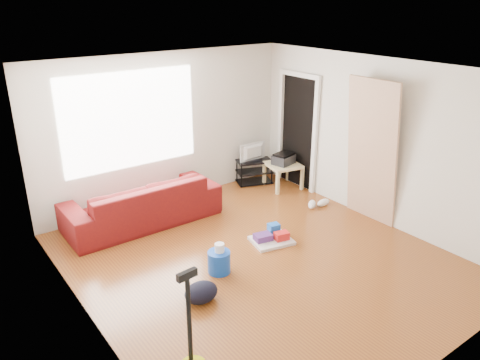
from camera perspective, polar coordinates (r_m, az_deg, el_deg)
room at (r=5.97m, az=2.18°, el=1.46°), size 4.51×5.01×2.51m
sofa at (r=7.50m, az=-11.62°, el=-5.05°), size 2.36×0.92×0.69m
tv_stand at (r=8.77m, az=1.74°, el=1.06°), size 0.74×0.57×0.45m
tv at (r=8.64m, az=1.77°, el=3.40°), size 0.56×0.07×0.32m
side_table at (r=8.56m, az=5.30°, el=1.53°), size 0.66×0.66×0.46m
printer at (r=8.50m, az=5.34°, el=2.60°), size 0.43×0.37×0.20m
bucket at (r=6.13m, az=-2.55°, el=-11.10°), size 0.38×0.38×0.29m
toilet_paper at (r=6.02m, az=-2.49°, el=-9.45°), size 0.12×0.12×0.11m
cleaning_tray at (r=6.79m, az=3.88°, el=-6.99°), size 0.64×0.56×0.20m
backpack at (r=5.63m, az=-4.73°, el=-14.44°), size 0.44×0.36×0.23m
sneakers at (r=7.95m, az=9.44°, el=-2.83°), size 0.49×0.27×0.11m
door_panel at (r=7.72m, az=14.95°, el=-4.55°), size 0.28×0.89×2.22m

